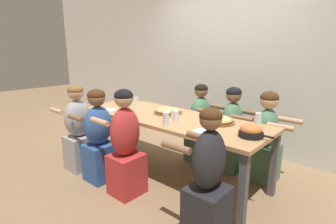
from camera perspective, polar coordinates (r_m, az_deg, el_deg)
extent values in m
plane|color=#896B4C|center=(3.52, 0.00, -13.21)|extent=(18.00, 18.00, 0.00)
cube|color=silver|center=(4.33, 13.07, 13.48)|extent=(10.00, 0.06, 3.20)
cube|color=tan|center=(3.25, 0.00, -1.20)|extent=(2.52, 0.87, 0.04)
cube|color=#4C4C51|center=(4.02, -16.69, -4.62)|extent=(0.07, 0.07, 0.74)
cube|color=#4C4C51|center=(2.49, 15.98, -16.38)|extent=(0.07, 0.07, 0.74)
cube|color=#4C4C51|center=(4.43, -8.54, -2.45)|extent=(0.07, 0.07, 0.74)
cube|color=#4C4C51|center=(3.12, 22.04, -10.50)|extent=(0.07, 0.07, 0.74)
cylinder|color=brown|center=(3.38, 0.00, -0.10)|extent=(0.37, 0.37, 0.02)
torus|color=tan|center=(3.37, 0.00, 0.38)|extent=(0.32, 0.32, 0.03)
cylinder|color=#E5C675|center=(3.37, 0.00, 0.28)|extent=(0.27, 0.27, 0.03)
cylinder|color=#9E4C38|center=(3.38, 1.11, 0.60)|extent=(0.02, 0.02, 0.01)
cylinder|color=#9E4C38|center=(3.40, -0.32, 0.69)|extent=(0.02, 0.02, 0.01)
cylinder|color=#9E4C38|center=(3.29, 1.02, 0.24)|extent=(0.02, 0.02, 0.01)
cylinder|color=#9E4C38|center=(3.32, 1.21, 0.36)|extent=(0.02, 0.02, 0.01)
cylinder|color=#9E4C38|center=(3.29, -1.11, 0.26)|extent=(0.02, 0.02, 0.01)
cylinder|color=#9E4C38|center=(3.34, -1.71, 0.47)|extent=(0.02, 0.02, 0.01)
cylinder|color=#9E4C38|center=(3.35, 0.70, 0.49)|extent=(0.02, 0.02, 0.01)
cylinder|color=brown|center=(3.00, 10.90, -2.14)|extent=(0.37, 0.37, 0.02)
torus|color=tan|center=(2.99, 10.93, -1.58)|extent=(0.32, 0.32, 0.03)
cylinder|color=#E5C675|center=(2.99, 10.92, -1.69)|extent=(0.28, 0.28, 0.03)
cylinder|color=#9E4C38|center=(2.92, 10.70, -1.71)|extent=(0.02, 0.02, 0.01)
cylinder|color=#9E4C38|center=(3.05, 11.86, -1.11)|extent=(0.02, 0.02, 0.01)
cylinder|color=#9E4C38|center=(2.94, 9.58, -1.54)|extent=(0.02, 0.02, 0.01)
cylinder|color=#9E4C38|center=(3.06, 11.42, -1.02)|extent=(0.02, 0.02, 0.01)
cylinder|color=#9E4C38|center=(2.90, 11.16, -1.82)|extent=(0.02, 0.02, 0.01)
cylinder|color=#9E4C38|center=(2.98, 10.52, -1.40)|extent=(0.02, 0.02, 0.01)
cylinder|color=black|center=(2.61, 17.57, -4.63)|extent=(0.23, 0.23, 0.05)
cylinder|color=black|center=(2.55, 21.07, -5.08)|extent=(0.10, 0.02, 0.02)
ellipsoid|color=#C17038|center=(2.59, 17.65, -3.58)|extent=(0.20, 0.20, 0.11)
cylinder|color=white|center=(2.64, 7.90, -4.31)|extent=(0.23, 0.23, 0.01)
cube|color=#B7B7BC|center=(2.64, 7.91, -4.13)|extent=(0.16, 0.07, 0.01)
cylinder|color=white|center=(3.63, -12.62, 0.48)|extent=(0.19, 0.19, 0.01)
cube|color=#B7B7BC|center=(3.62, -12.62, 0.62)|extent=(0.09, 0.11, 0.01)
cylinder|color=silver|center=(3.95, -14.38, 2.17)|extent=(0.08, 0.08, 0.11)
cylinder|color=#1EA8DB|center=(3.95, -14.37, 1.96)|extent=(0.07, 0.07, 0.08)
cylinder|color=black|center=(3.93, -14.25, 2.33)|extent=(0.00, 0.02, 0.13)
cylinder|color=silver|center=(2.98, 1.74, -0.92)|extent=(0.07, 0.07, 0.13)
cylinder|color=silver|center=(3.75, -6.96, 2.19)|extent=(0.06, 0.06, 0.14)
cylinder|color=black|center=(3.76, -6.95, 1.74)|extent=(0.05, 0.05, 0.08)
cylinder|color=silver|center=(3.85, -16.18, 2.02)|extent=(0.08, 0.08, 0.14)
cylinder|color=black|center=(3.85, -16.15, 1.61)|extent=(0.07, 0.07, 0.09)
cylinder|color=silver|center=(2.96, 19.01, -1.59)|extent=(0.07, 0.07, 0.15)
cylinder|color=black|center=(2.97, 18.98, -2.00)|extent=(0.06, 0.06, 0.10)
cylinder|color=silver|center=(2.82, -0.47, -1.57)|extent=(0.07, 0.07, 0.15)
cylinder|color=silver|center=(4.05, -8.21, 3.02)|extent=(0.07, 0.07, 0.14)
cylinder|color=silver|center=(4.06, -8.19, 2.63)|extent=(0.06, 0.06, 0.09)
cylinder|color=silver|center=(4.14, -9.26, 3.22)|extent=(0.08, 0.08, 0.15)
cylinder|color=black|center=(4.14, -9.25, 2.77)|extent=(0.07, 0.07, 0.08)
cylinder|color=silver|center=(4.00, -9.75, 2.62)|extent=(0.06, 0.06, 0.12)
cylinder|color=black|center=(4.01, -9.73, 2.21)|extent=(0.05, 0.05, 0.06)
cylinder|color=silver|center=(3.10, 1.34, -0.56)|extent=(0.08, 0.08, 0.10)
cylinder|color=silver|center=(3.54, -9.96, 1.03)|extent=(0.06, 0.06, 0.10)
cylinder|color=silver|center=(3.55, -9.95, 0.73)|extent=(0.06, 0.06, 0.06)
cube|color=#99999E|center=(3.77, -18.49, -8.27)|extent=(0.32, 0.34, 0.46)
ellipsoid|color=#99999E|center=(3.62, -19.05, -1.28)|extent=(0.24, 0.36, 0.49)
sphere|color=tan|center=(3.55, -19.48, 3.96)|extent=(0.19, 0.19, 0.19)
ellipsoid|color=brown|center=(3.55, -19.52, 4.49)|extent=(0.20, 0.20, 0.13)
cylinder|color=tan|center=(3.70, -23.06, 0.23)|extent=(0.28, 0.06, 0.06)
cylinder|color=tan|center=(3.85, -18.51, 1.13)|extent=(0.28, 0.06, 0.06)
cube|color=#232328|center=(2.43, 8.46, -20.73)|extent=(0.32, 0.34, 0.46)
ellipsoid|color=#232328|center=(2.19, 8.91, -10.20)|extent=(0.24, 0.36, 0.51)
sphere|color=brown|center=(2.07, 9.26, -1.58)|extent=(0.18, 0.18, 0.18)
ellipsoid|color=#422814|center=(2.07, 9.29, -0.74)|extent=(0.18, 0.18, 0.13)
cylinder|color=brown|center=(2.13, 1.79, -7.71)|extent=(0.28, 0.06, 0.06)
cylinder|color=brown|center=(2.39, 7.04, -5.39)|extent=(0.28, 0.06, 0.06)
cube|color=#B22D2D|center=(3.04, -8.95, -13.19)|extent=(0.32, 0.34, 0.46)
ellipsoid|color=#B22D2D|center=(2.85, -9.32, -4.24)|extent=(0.24, 0.36, 0.53)
sphere|color=tan|center=(2.76, -9.61, 2.87)|extent=(0.19, 0.19, 0.19)
ellipsoid|color=black|center=(2.75, -9.64, 3.56)|extent=(0.20, 0.20, 0.14)
cylinder|color=tan|center=(2.88, -14.65, -2.03)|extent=(0.28, 0.06, 0.06)
cylinder|color=tan|center=(3.07, -9.40, -0.75)|extent=(0.28, 0.06, 0.06)
cube|color=#477556|center=(3.88, 6.89, -6.96)|extent=(0.32, 0.34, 0.46)
ellipsoid|color=#477556|center=(3.74, 7.09, -0.28)|extent=(0.24, 0.36, 0.47)
sphere|color=brown|center=(3.68, 7.24, 4.60)|extent=(0.18, 0.18, 0.18)
ellipsoid|color=black|center=(3.67, 7.25, 5.10)|extent=(0.19, 0.19, 0.13)
cylinder|color=brown|center=(3.76, 11.20, 1.05)|extent=(0.28, 0.06, 0.06)
cylinder|color=brown|center=(3.47, 8.35, 0.12)|extent=(0.28, 0.06, 0.06)
cube|color=#2D5193|center=(3.40, -14.46, -10.40)|extent=(0.32, 0.34, 0.46)
ellipsoid|color=#2D5193|center=(3.24, -14.95, -2.84)|extent=(0.24, 0.36, 0.47)
sphere|color=brown|center=(3.16, -15.32, 2.96)|extent=(0.20, 0.20, 0.20)
ellipsoid|color=#422814|center=(3.16, -15.36, 3.59)|extent=(0.21, 0.21, 0.14)
cylinder|color=brown|center=(3.30, -19.51, -1.21)|extent=(0.28, 0.06, 0.06)
cylinder|color=brown|center=(3.48, -14.62, -0.13)|extent=(0.28, 0.06, 0.06)
cube|color=#477556|center=(3.48, 20.06, -10.26)|extent=(0.32, 0.34, 0.46)
ellipsoid|color=#477556|center=(3.33, 20.71, -3.08)|extent=(0.24, 0.36, 0.45)
sphere|color=tan|center=(3.25, 21.18, 2.35)|extent=(0.21, 0.21, 0.21)
ellipsoid|color=#422814|center=(3.25, 21.24, 2.98)|extent=(0.21, 0.21, 0.14)
cylinder|color=tan|center=(3.40, 25.09, -1.66)|extent=(0.28, 0.06, 0.06)
cylinder|color=tan|center=(3.09, 23.26, -2.98)|extent=(0.28, 0.06, 0.06)
cube|color=#477556|center=(3.65, 13.39, -8.65)|extent=(0.32, 0.34, 0.46)
ellipsoid|color=#477556|center=(3.50, 13.81, -1.62)|extent=(0.24, 0.36, 0.47)
sphere|color=brown|center=(3.43, 14.12, 3.62)|extent=(0.19, 0.19, 0.19)
ellipsoid|color=black|center=(3.42, 14.15, 4.18)|extent=(0.20, 0.20, 0.14)
cylinder|color=brown|center=(3.54, 18.13, -0.22)|extent=(0.28, 0.06, 0.06)
cylinder|color=brown|center=(3.24, 15.71, -1.33)|extent=(0.28, 0.06, 0.06)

